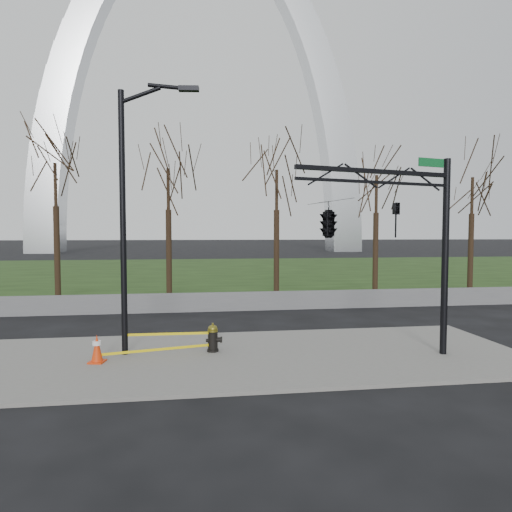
{
  "coord_description": "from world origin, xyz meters",
  "views": [
    {
      "loc": [
        -0.95,
        -12.68,
        3.76
      ],
      "look_at": [
        1.09,
        2.0,
        2.99
      ],
      "focal_mm": 30.02,
      "sensor_mm": 36.0,
      "label": 1
    }
  ],
  "objects": [
    {
      "name": "street_light",
      "position": [
        -2.91,
        0.56,
        4.69
      ],
      "size": [
        2.39,
        0.46,
        8.21
      ],
      "rotation": [
        0.0,
        0.0,
        -0.11
      ],
      "color": "black",
      "rests_on": "ground"
    },
    {
      "name": "sidewalk",
      "position": [
        0.0,
        0.0,
        0.05
      ],
      "size": [
        18.0,
        6.0,
        0.1
      ],
      "primitive_type": "cube",
      "color": "slate",
      "rests_on": "ground"
    },
    {
      "name": "caution_tape",
      "position": [
        -1.99,
        0.33,
        0.47
      ],
      "size": [
        3.31,
        0.78,
        0.45
      ],
      "color": "yellow",
      "rests_on": "ground"
    },
    {
      "name": "ground",
      "position": [
        0.0,
        0.0,
        0.0
      ],
      "size": [
        500.0,
        500.0,
        0.0
      ],
      "primitive_type": "plane",
      "color": "black",
      "rests_on": "ground"
    },
    {
      "name": "guardrail",
      "position": [
        0.0,
        8.0,
        0.45
      ],
      "size": [
        60.0,
        0.3,
        0.9
      ],
      "primitive_type": "cube",
      "color": "#59595B",
      "rests_on": "ground"
    },
    {
      "name": "tree_row",
      "position": [
        0.57,
        12.0,
        4.26
      ],
      "size": [
        47.13,
        4.0,
        8.51
      ],
      "color": "black",
      "rests_on": "ground"
    },
    {
      "name": "grass_strip",
      "position": [
        0.0,
        30.0,
        0.03
      ],
      "size": [
        120.0,
        40.0,
        0.06
      ],
      "primitive_type": "cube",
      "color": "#1D3212",
      "rests_on": "ground"
    },
    {
      "name": "fire_hydrant",
      "position": [
        -0.46,
        0.51,
        0.51
      ],
      "size": [
        0.55,
        0.36,
        0.89
      ],
      "rotation": [
        0.0,
        0.0,
        -0.18
      ],
      "color": "black",
      "rests_on": "sidewalk"
    },
    {
      "name": "traffic_signal_mast",
      "position": [
        3.32,
        -1.38,
        4.15
      ],
      "size": [
        5.0,
        2.54,
        6.0
      ],
      "rotation": [
        0.0,
        0.0,
        0.21
      ],
      "color": "black",
      "rests_on": "ground"
    },
    {
      "name": "gateway_arch",
      "position": [
        0.0,
        75.0,
        32.5
      ],
      "size": [
        66.0,
        6.0,
        65.0
      ],
      "primitive_type": null,
      "color": "silver",
      "rests_on": "ground"
    },
    {
      "name": "traffic_cone",
      "position": [
        -3.78,
        -0.19,
        0.5
      ],
      "size": [
        0.49,
        0.49,
        0.8
      ],
      "rotation": [
        0.0,
        0.0,
        -0.21
      ],
      "color": "red",
      "rests_on": "sidewalk"
    }
  ]
}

